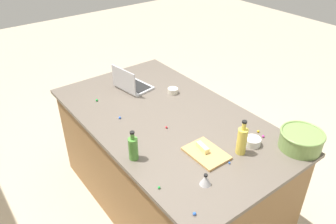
# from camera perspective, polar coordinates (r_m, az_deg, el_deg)

# --- Properties ---
(ground_plane) EXTENTS (12.00, 12.00, 0.00)m
(ground_plane) POSITION_cam_1_polar(r_m,az_deg,el_deg) (3.18, -0.00, -14.59)
(ground_plane) COLOR #B7A88E
(island_counter) EXTENTS (1.98, 1.14, 0.90)m
(island_counter) POSITION_cam_1_polar(r_m,az_deg,el_deg) (2.87, -0.00, -8.44)
(island_counter) COLOR olive
(island_counter) RESTS_ON ground
(laptop) EXTENTS (0.34, 0.27, 0.22)m
(laptop) POSITION_cam_1_polar(r_m,az_deg,el_deg) (3.00, -6.37, 4.73)
(laptop) COLOR #B7B7BC
(laptop) RESTS_ON island_counter
(mixing_bowl_large) EXTENTS (0.29, 0.29, 0.13)m
(mixing_bowl_large) POSITION_cam_1_polar(r_m,az_deg,el_deg) (2.43, 21.78, -4.41)
(mixing_bowl_large) COLOR #72934C
(mixing_bowl_large) RESTS_ON island_counter
(bottle_oil) EXTENTS (0.07, 0.07, 0.25)m
(bottle_oil) POSITION_cam_1_polar(r_m,az_deg,el_deg) (2.24, 12.51, -4.74)
(bottle_oil) COLOR #DBC64C
(bottle_oil) RESTS_ON island_counter
(bottle_olive) EXTENTS (0.06, 0.06, 0.21)m
(bottle_olive) POSITION_cam_1_polar(r_m,az_deg,el_deg) (2.17, -5.96, -6.13)
(bottle_olive) COLOR #4C8C38
(bottle_olive) RESTS_ON island_counter
(cutting_board) EXTENTS (0.28, 0.21, 0.02)m
(cutting_board) POSITION_cam_1_polar(r_m,az_deg,el_deg) (2.25, 6.53, -7.03)
(cutting_board) COLOR tan
(cutting_board) RESTS_ON island_counter
(butter_stick_left) EXTENTS (0.11, 0.05, 0.04)m
(butter_stick_left) POSITION_cam_1_polar(r_m,az_deg,el_deg) (2.25, 5.93, -6.03)
(butter_stick_left) COLOR #F4E58C
(butter_stick_left) RESTS_ON cutting_board
(ramekin_small) EXTENTS (0.09, 0.09, 0.05)m
(ramekin_small) POSITION_cam_1_polar(r_m,az_deg,el_deg) (2.92, 0.84, 3.65)
(ramekin_small) COLOR beige
(ramekin_small) RESTS_ON island_counter
(ramekin_medium) EXTENTS (0.11, 0.11, 0.05)m
(ramekin_medium) POSITION_cam_1_polar(r_m,az_deg,el_deg) (2.38, 14.27, -4.92)
(ramekin_medium) COLOR white
(ramekin_medium) RESTS_ON island_counter
(kitchen_timer) EXTENTS (0.07, 0.07, 0.08)m
(kitchen_timer) POSITION_cam_1_polar(r_m,az_deg,el_deg) (2.02, 6.41, -11.43)
(kitchen_timer) COLOR #B2B2B7
(kitchen_timer) RESTS_ON island_counter
(candy_0) EXTENTS (0.02, 0.02, 0.02)m
(candy_0) POSITION_cam_1_polar(r_m,az_deg,el_deg) (2.48, 15.95, -4.01)
(candy_0) COLOR #CC3399
(candy_0) RESTS_ON island_counter
(candy_1) EXTENTS (0.02, 0.02, 0.02)m
(candy_1) POSITION_cam_1_polar(r_m,az_deg,el_deg) (2.52, 15.15, -3.21)
(candy_1) COLOR yellow
(candy_1) RESTS_ON island_counter
(candy_2) EXTENTS (0.02, 0.02, 0.02)m
(candy_2) POSITION_cam_1_polar(r_m,az_deg,el_deg) (3.28, -9.13, 6.29)
(candy_2) COLOR yellow
(candy_2) RESTS_ON island_counter
(candy_3) EXTENTS (0.02, 0.02, 0.02)m
(candy_3) POSITION_cam_1_polar(r_m,az_deg,el_deg) (2.61, -8.24, -0.96)
(candy_3) COLOR blue
(candy_3) RESTS_ON island_counter
(candy_4) EXTENTS (0.02, 0.02, 0.02)m
(candy_4) POSITION_cam_1_polar(r_m,az_deg,el_deg) (2.87, -12.07, 2.00)
(candy_4) COLOR green
(candy_4) RESTS_ON island_counter
(candy_5) EXTENTS (0.02, 0.02, 0.02)m
(candy_5) POSITION_cam_1_polar(r_m,az_deg,el_deg) (1.87, 4.54, -16.93)
(candy_5) COLOR blue
(candy_5) RESTS_ON island_counter
(candy_6) EXTENTS (0.02, 0.02, 0.02)m
(candy_6) POSITION_cam_1_polar(r_m,az_deg,el_deg) (2.48, -0.27, -2.62)
(candy_6) COLOR red
(candy_6) RESTS_ON island_counter
(candy_7) EXTENTS (0.02, 0.02, 0.02)m
(candy_7) POSITION_cam_1_polar(r_m,az_deg,el_deg) (2.00, -1.53, -12.77)
(candy_7) COLOR green
(candy_7) RESTS_ON island_counter
(candy_8) EXTENTS (0.01, 0.01, 0.01)m
(candy_8) POSITION_cam_1_polar(r_m,az_deg,el_deg) (2.20, 10.45, -8.54)
(candy_8) COLOR blue
(candy_8) RESTS_ON island_counter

